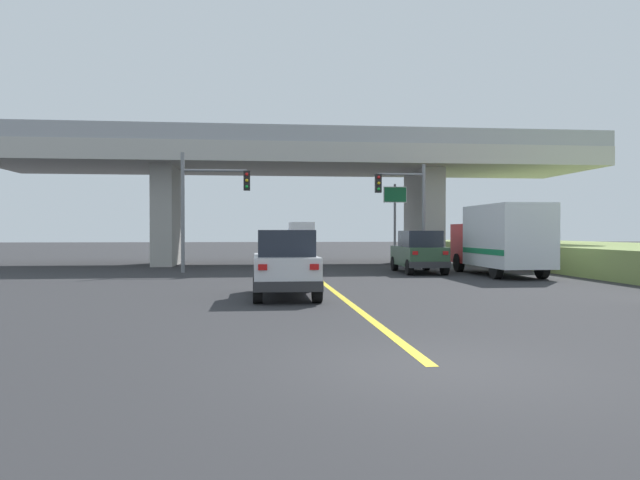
% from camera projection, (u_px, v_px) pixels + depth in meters
% --- Properties ---
extents(ground, '(160.00, 160.00, 0.00)m').
position_uv_depth(ground, '(298.00, 264.00, 36.98)').
color(ground, '#2B2B2D').
extents(overpass_bridge, '(35.69, 8.66, 7.77)m').
position_uv_depth(overpass_bridge, '(298.00, 170.00, 36.90)').
color(overpass_bridge, '#B7B5AD').
rests_on(overpass_bridge, ground).
extents(lane_divider_stripe, '(0.20, 25.52, 0.01)m').
position_uv_depth(lane_divider_stripe, '(329.00, 287.00, 21.47)').
color(lane_divider_stripe, yellow).
rests_on(lane_divider_stripe, ground).
extents(suv_lead, '(1.90, 4.34, 2.02)m').
position_uv_depth(suv_lead, '(285.00, 264.00, 18.11)').
color(suv_lead, silver).
rests_on(suv_lead, ground).
extents(suv_crossing, '(1.98, 4.50, 2.02)m').
position_uv_depth(suv_crossing, '(419.00, 252.00, 28.86)').
color(suv_crossing, '#2D4C33').
rests_on(suv_crossing, ground).
extents(box_truck, '(2.33, 6.87, 3.15)m').
position_uv_depth(box_truck, '(501.00, 239.00, 27.06)').
color(box_truck, red).
rests_on(box_truck, ground).
extents(traffic_signal_nearside, '(2.65, 0.36, 5.46)m').
position_uv_depth(traffic_signal_nearside, '(407.00, 202.00, 31.21)').
color(traffic_signal_nearside, slate).
rests_on(traffic_signal_nearside, ground).
extents(traffic_signal_farside, '(3.32, 0.36, 5.79)m').
position_uv_depth(traffic_signal_farside, '(205.00, 198.00, 29.19)').
color(traffic_signal_farside, slate).
rests_on(traffic_signal_farside, ground).
extents(highway_sign, '(1.38, 0.17, 4.76)m').
position_uv_depth(highway_sign, '(395.00, 207.00, 35.18)').
color(highway_sign, slate).
rests_on(highway_sign, ground).
extents(semi_truck_distant, '(2.33, 6.69, 2.93)m').
position_uv_depth(semi_truck_distant, '(301.00, 236.00, 62.16)').
color(semi_truck_distant, navy).
rests_on(semi_truck_distant, ground).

